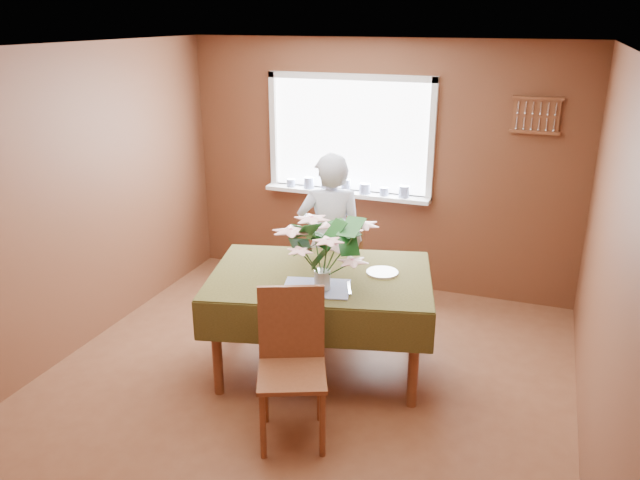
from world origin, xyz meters
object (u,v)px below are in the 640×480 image
(seated_woman, at_px, (330,242))
(flower_bouquet, at_px, (322,246))
(dining_table, at_px, (321,286))
(chair_near, at_px, (292,359))
(chair_far, at_px, (340,269))

(seated_woman, distance_m, flower_bouquet, 1.12)
(dining_table, xyz_separation_m, flower_bouquet, (0.11, -0.27, 0.44))
(chair_near, bearing_deg, dining_table, 74.27)
(chair_far, distance_m, chair_near, 1.76)
(dining_table, xyz_separation_m, chair_near, (0.10, -0.83, -0.16))
(chair_near, relative_size, seated_woman, 0.64)
(chair_far, xyz_separation_m, seated_woman, (-0.04, -0.16, 0.32))
(seated_woman, bearing_deg, dining_table, 84.70)
(dining_table, relative_size, chair_near, 1.85)
(dining_table, distance_m, chair_far, 0.95)
(seated_woman, xyz_separation_m, flower_bouquet, (0.29, -1.02, 0.35))
(chair_far, height_order, seated_woman, seated_woman)
(dining_table, height_order, chair_far, chair_far)
(seated_woman, bearing_deg, chair_near, 81.22)
(chair_near, height_order, seated_woman, seated_woman)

